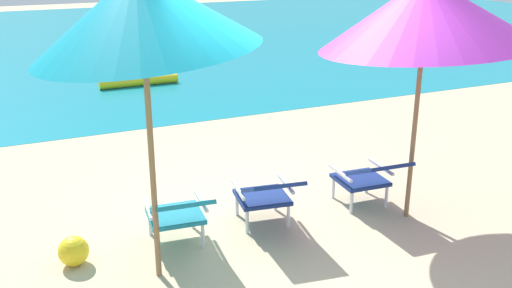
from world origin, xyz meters
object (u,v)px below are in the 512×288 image
at_px(lounge_chair_right, 369,175).
at_px(beach_ball, 74,251).
at_px(swim_buoy, 139,81).
at_px(beach_umbrella_left, 142,11).
at_px(lounge_chair_left, 178,211).
at_px(lounge_chair_center, 267,193).
at_px(beach_umbrella_right, 426,12).

xyz_separation_m(lounge_chair_right, beach_ball, (-3.12, 0.12, -0.26)).
distance_m(swim_buoy, beach_umbrella_left, 7.51).
height_order(lounge_chair_left, lounge_chair_center, same).
distance_m(lounge_chair_center, beach_ball, 1.93).
height_order(lounge_chair_center, beach_umbrella_left, beach_umbrella_left).
bearing_deg(beach_ball, swim_buoy, 71.95).
distance_m(beach_umbrella_left, beach_umbrella_right, 2.75).
relative_size(swim_buoy, beach_umbrella_right, 0.54).
height_order(lounge_chair_right, beach_umbrella_left, beach_umbrella_left).
height_order(beach_umbrella_right, beach_ball, beach_umbrella_right).
xyz_separation_m(lounge_chair_left, beach_ball, (-0.96, 0.13, -0.26)).
distance_m(lounge_chair_left, beach_umbrella_left, 1.96).
height_order(swim_buoy, lounge_chair_right, lounge_chair_right).
bearing_deg(beach_umbrella_left, lounge_chair_right, 8.49).
bearing_deg(beach_ball, lounge_chair_left, -7.65).
xyz_separation_m(swim_buoy, lounge_chair_left, (-1.17, -6.67, 0.31)).
xyz_separation_m(lounge_chair_center, lounge_chair_right, (1.21, -0.03, 0.00)).
height_order(lounge_chair_center, lounge_chair_right, same).
relative_size(swim_buoy, lounge_chair_left, 1.74).
distance_m(lounge_chair_right, beach_umbrella_left, 3.13).
height_order(lounge_chair_left, lounge_chair_right, same).
distance_m(lounge_chair_left, lounge_chair_center, 0.94).
distance_m(swim_buoy, lounge_chair_left, 6.78).
bearing_deg(swim_buoy, beach_ball, -108.05).
xyz_separation_m(beach_umbrella_left, beach_ball, (-0.66, 0.49, -2.17)).
relative_size(beach_umbrella_left, beach_ball, 9.69).
xyz_separation_m(lounge_chair_right, beach_umbrella_right, (0.29, -0.32, 1.76)).
distance_m(lounge_chair_center, beach_umbrella_right, 2.34).
xyz_separation_m(swim_buoy, lounge_chair_right, (0.99, -6.66, 0.31)).
height_order(lounge_chair_left, beach_umbrella_left, beach_umbrella_left).
relative_size(lounge_chair_left, beach_umbrella_right, 0.31).
bearing_deg(lounge_chair_center, lounge_chair_left, -177.62).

